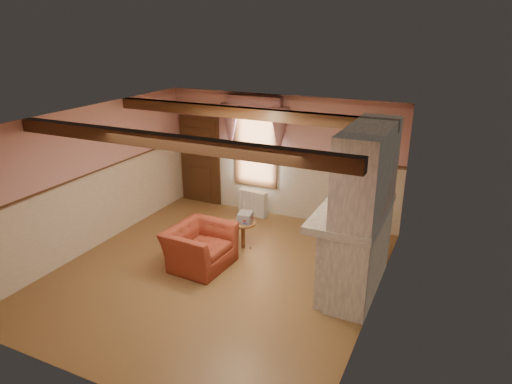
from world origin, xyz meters
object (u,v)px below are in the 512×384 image
at_px(armchair, 200,247).
at_px(oil_lamp, 362,189).
at_px(side_table, 243,235).
at_px(radiator, 253,203).
at_px(bowl, 356,202).
at_px(mantel_clock, 364,188).

distance_m(armchair, oil_lamp, 3.11).
distance_m(side_table, radiator, 1.68).
bearing_deg(bowl, radiator, 146.27).
height_order(armchair, radiator, armchair).
relative_size(bowl, oil_lamp, 1.10).
bearing_deg(oil_lamp, mantel_clock, 90.00).
distance_m(side_table, mantel_clock, 2.59).
relative_size(armchair, mantel_clock, 4.86).
height_order(radiator, bowl, bowl).
relative_size(radiator, mantel_clock, 2.92).
height_order(side_table, oil_lamp, oil_lamp).
bearing_deg(radiator, oil_lamp, -20.61).
relative_size(side_table, mantel_clock, 2.29).
height_order(armchair, oil_lamp, oil_lamp).
xyz_separation_m(armchair, radiator, (-0.15, 2.58, -0.08)).
height_order(bowl, mantel_clock, mantel_clock).
bearing_deg(armchair, radiator, 6.81).
distance_m(radiator, mantel_clock, 3.32).
relative_size(mantel_clock, oil_lamp, 0.86).
bearing_deg(side_table, radiator, 108.81).
bearing_deg(mantel_clock, side_table, -172.51).
distance_m(side_table, oil_lamp, 2.60).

